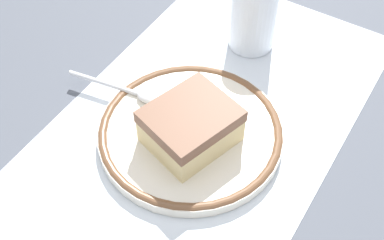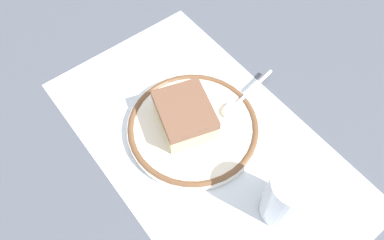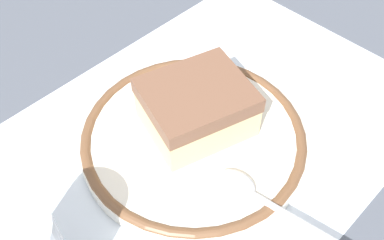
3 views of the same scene
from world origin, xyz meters
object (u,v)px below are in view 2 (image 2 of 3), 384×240
at_px(cake_slice, 185,115).
at_px(cup, 286,199).
at_px(spoon, 237,103).
at_px(plate, 192,128).

relative_size(cake_slice, cup, 1.17).
distance_m(spoon, cup, 0.19).
height_order(spoon, cup, cup).
distance_m(cake_slice, cup, 0.20).
relative_size(spoon, cup, 1.35).
height_order(plate, spoon, spoon).
xyz_separation_m(plate, cup, (0.19, 0.02, 0.03)).
bearing_deg(plate, spoon, 81.64).
bearing_deg(cup, spoon, 158.77).
xyz_separation_m(plate, cake_slice, (-0.01, -0.01, 0.03)).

